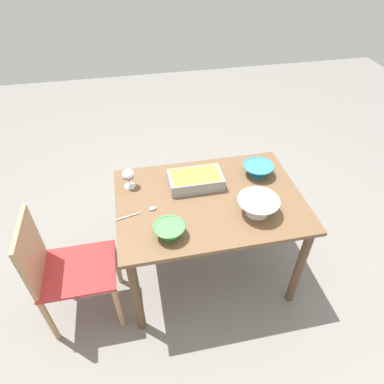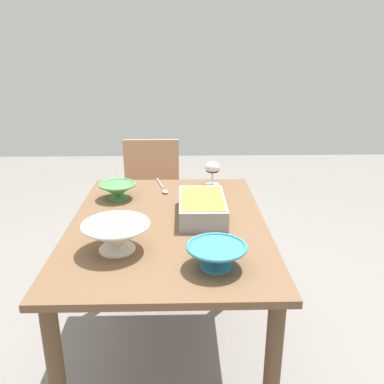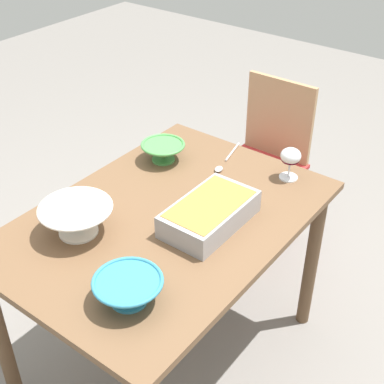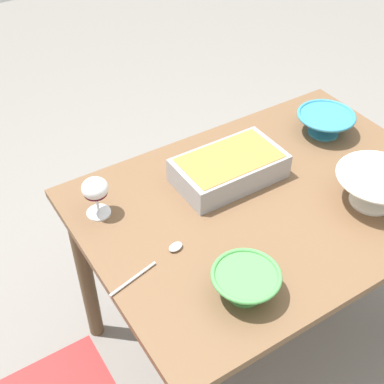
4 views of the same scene
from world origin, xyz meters
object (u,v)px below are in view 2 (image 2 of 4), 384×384
(small_bowl, at_px, (116,235))
(casserole_dish, at_px, (202,206))
(dining_table, at_px, (169,246))
(serving_spoon, at_px, (163,188))
(mixing_bowl, at_px, (216,255))
(serving_bowl, at_px, (118,190))
(chair, at_px, (151,202))
(wine_glass, at_px, (213,169))

(small_bowl, bearing_deg, casserole_dish, 133.34)
(dining_table, xyz_separation_m, serving_spoon, (-0.42, -0.04, 0.12))
(dining_table, bearing_deg, mixing_bowl, 24.73)
(mixing_bowl, xyz_separation_m, serving_bowl, (-0.67, -0.43, -0.00))
(chair, distance_m, wine_glass, 0.70)
(casserole_dish, distance_m, small_bowl, 0.45)
(mixing_bowl, xyz_separation_m, serving_spoon, (-0.80, -0.21, -0.04))
(mixing_bowl, relative_size, small_bowl, 0.83)
(dining_table, height_order, wine_glass, wine_glass)
(mixing_bowl, bearing_deg, dining_table, -155.27)
(dining_table, xyz_separation_m, serving_bowl, (-0.29, -0.25, 0.16))
(dining_table, height_order, serving_spoon, serving_spoon)
(chair, height_order, serving_spoon, chair)
(chair, height_order, small_bowl, chair)
(casserole_dish, distance_m, serving_spoon, 0.41)
(serving_bowl, distance_m, serving_spoon, 0.25)
(dining_table, xyz_separation_m, mixing_bowl, (0.38, 0.18, 0.16))
(mixing_bowl, bearing_deg, serving_bowl, -147.50)
(casserole_dish, relative_size, serving_spoon, 1.36)
(wine_glass, distance_m, serving_spoon, 0.28)
(serving_bowl, bearing_deg, small_bowl, 7.88)
(wine_glass, relative_size, serving_spoon, 0.51)
(chair, bearing_deg, casserole_dish, 18.22)
(chair, xyz_separation_m, small_bowl, (1.20, -0.03, 0.34))
(wine_glass, distance_m, small_bowl, 0.84)
(chair, xyz_separation_m, casserole_dish, (0.89, 0.29, 0.32))
(chair, bearing_deg, dining_table, 8.72)
(serving_bowl, xyz_separation_m, serving_spoon, (-0.12, 0.22, -0.04))
(serving_bowl, bearing_deg, casserole_dish, 59.80)
(dining_table, distance_m, wine_glass, 0.57)
(casserole_dish, xyz_separation_m, serving_spoon, (-0.36, -0.19, -0.04))
(wine_glass, height_order, serving_bowl, wine_glass)
(small_bowl, bearing_deg, serving_spoon, 168.03)
(casserole_dish, bearing_deg, wine_glass, 169.97)
(casserole_dish, xyz_separation_m, serving_bowl, (-0.23, -0.40, -0.00))
(dining_table, bearing_deg, chair, -171.28)
(wine_glass, height_order, serving_spoon, wine_glass)
(wine_glass, xyz_separation_m, small_bowl, (0.73, -0.40, -0.03))
(dining_table, relative_size, serving_bowl, 6.51)
(chair, height_order, casserole_dish, chair)
(chair, relative_size, mixing_bowl, 4.19)
(chair, distance_m, serving_spoon, 0.61)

